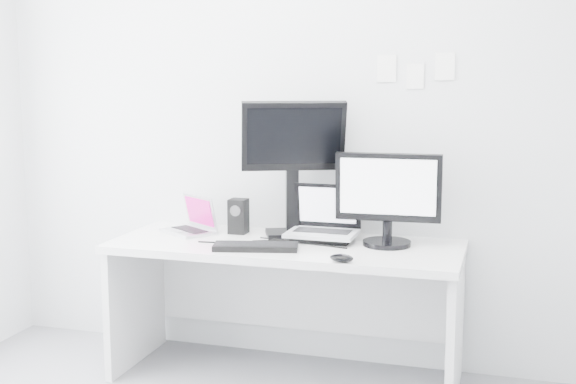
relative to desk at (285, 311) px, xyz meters
name	(u,v)px	position (x,y,z in m)	size (l,w,h in m)	color
back_wall	(304,119)	(0.00, 0.35, 0.99)	(3.60, 3.60, 0.00)	silver
desk	(285,311)	(0.00, 0.00, 0.00)	(1.80, 0.70, 0.73)	white
macbook	(187,214)	(-0.58, 0.09, 0.47)	(0.28, 0.21, 0.21)	#BBBBC0
speaker	(238,216)	(-0.32, 0.16, 0.46)	(0.09, 0.09, 0.19)	black
dell_laptop	(322,213)	(0.17, 0.10, 0.51)	(0.36, 0.28, 0.30)	silver
rear_monitor	(293,167)	(-0.02, 0.19, 0.74)	(0.55, 0.20, 0.74)	black
samsung_monitor	(388,198)	(0.51, 0.09, 0.61)	(0.53, 0.24, 0.49)	black
keyboard	(256,247)	(-0.10, -0.18, 0.38)	(0.42, 0.15, 0.03)	black
mouse	(342,258)	(0.36, -0.31, 0.38)	(0.11, 0.07, 0.04)	black
wall_note_0	(387,68)	(0.45, 0.34, 1.26)	(0.10, 0.00, 0.14)	white
wall_note_1	(415,76)	(0.60, 0.34, 1.22)	(0.09, 0.00, 0.13)	white
wall_note_2	(445,66)	(0.75, 0.34, 1.26)	(0.10, 0.00, 0.14)	white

